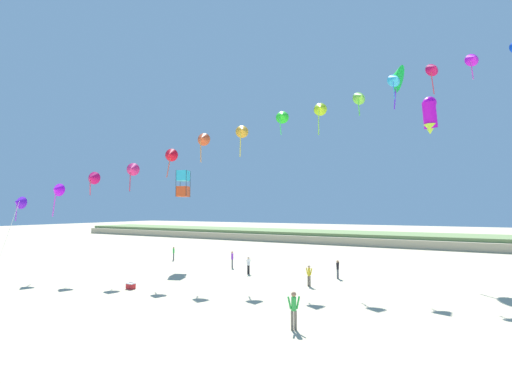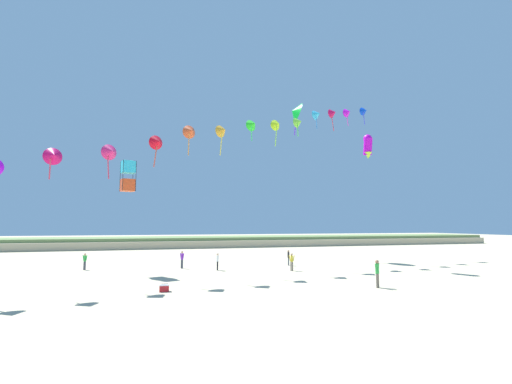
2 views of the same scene
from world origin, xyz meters
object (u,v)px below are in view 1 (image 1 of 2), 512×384
person_near_left (309,274)px  large_kite_low_lead (395,79)px  person_far_left (174,252)px  large_kite_mid_trail (183,184)px  large_kite_high_solo (430,114)px  beach_cooler (131,286)px  person_far_center (294,308)px  person_mid_center (248,264)px  person_far_right (232,258)px  person_near_right (338,268)px

person_near_left → large_kite_low_lead: bearing=66.1°
person_far_left → large_kite_mid_trail: large_kite_mid_trail is taller
large_kite_high_solo → beach_cooler: 23.16m
large_kite_high_solo → beach_cooler: (-18.90, -6.88, -11.47)m
large_kite_high_solo → beach_cooler: large_kite_high_solo is taller
person_far_center → large_kite_low_lead: size_ratio=0.40×
person_mid_center → person_far_center: 13.99m
person_far_right → beach_cooler: bearing=-98.4°
person_near_right → person_far_right: person_far_right is taller
large_kite_mid_trail → person_far_left: bearing=142.2°
large_kite_mid_trail → large_kite_high_solo: large_kite_high_solo is taller
person_far_center → large_kite_mid_trail: 21.25m
person_near_right → person_mid_center: size_ratio=0.99×
person_far_center → person_mid_center: bearing=128.2°
large_kite_mid_trail → large_kite_high_solo: 22.48m
person_far_left → large_kite_mid_trail: bearing=-37.8°
person_near_right → person_mid_center: bearing=-166.9°
person_near_right → person_mid_center: person_mid_center is taller
person_near_right → person_far_left: size_ratio=1.00×
person_mid_center → person_far_left: size_ratio=1.01×
person_far_right → large_kite_high_solo: large_kite_high_solo is taller
person_mid_center → large_kite_low_lead: 22.68m
person_mid_center → person_far_right: person_far_right is taller
person_far_left → person_far_right: (8.43, -1.20, 0.06)m
person_far_left → person_mid_center: bearing=-16.1°
person_mid_center → large_kite_high_solo: bearing=-7.4°
beach_cooler → large_kite_high_solo: bearing=20.0°
person_far_left → large_kite_low_lead: 29.17m
person_near_left → large_kite_high_solo: bearing=1.4°
person_mid_center → beach_cooler: 9.89m
person_near_left → person_near_right: person_near_left is taller
person_near_left → large_kite_mid_trail: size_ratio=0.58×
person_near_right → person_far_center: (1.31, -12.71, 0.15)m
person_far_left → person_far_center: 24.63m
person_far_left → large_kite_high_solo: bearing=-11.3°
person_far_center → large_kite_low_lead: large_kite_low_lead is taller
person_far_left → large_kite_mid_trail: 8.65m
person_far_right → person_far_center: size_ratio=0.91×
large_kite_low_lead → large_kite_mid_trail: bearing=-155.4°
person_near_right → person_mid_center: (-7.34, -1.71, 0.00)m
person_mid_center → person_far_center: person_far_center is taller
person_near_left → person_far_center: size_ratio=0.87×
person_near_right → person_far_center: person_far_center is taller
person_mid_center → person_far_right: bearing=144.9°
person_near_right → beach_cooler: 15.86m
person_far_left → person_far_center: size_ratio=0.84×
person_mid_center → person_far_center: bearing=-51.8°
person_far_center → large_kite_high_solo: (5.67, 9.15, 10.66)m
person_far_right → large_kite_low_lead: bearing=26.5°
person_near_left → large_kite_low_lead: (4.97, 11.20, 17.46)m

